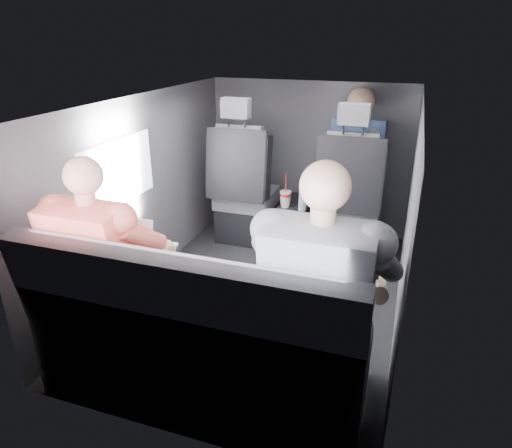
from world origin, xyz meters
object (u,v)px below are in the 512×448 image
(rear_bench, at_px, (197,349))
(laptop_white, at_px, (134,247))
(front_seat_right, at_px, (349,209))
(soda_cup, at_px, (285,198))
(front_seat_left, at_px, (245,197))
(laptop_black, at_px, (343,282))
(passenger_front_right, at_px, (356,158))
(passenger_rear_left, at_px, (111,266))
(water_bottle, at_px, (303,201))
(passenger_rear_right, at_px, (322,298))
(center_console, at_px, (295,223))

(rear_bench, xyz_separation_m, laptop_white, (-0.52, 0.31, 0.33))
(front_seat_right, relative_size, soda_cup, 4.37)
(front_seat_left, height_order, laptop_black, front_seat_left)
(soda_cup, distance_m, passenger_front_right, 0.68)
(passenger_rear_left, bearing_deg, soda_cup, 75.12)
(passenger_rear_left, height_order, passenger_front_right, passenger_front_right)
(laptop_white, height_order, laptop_black, laptop_white)
(water_bottle, bearing_deg, front_seat_right, 20.82)
(soda_cup, xyz_separation_m, water_bottle, (0.15, -0.03, 0.01))
(front_seat_left, xyz_separation_m, rear_bench, (0.45, -1.90, -0.09))
(water_bottle, height_order, laptop_white, laptop_white)
(water_bottle, height_order, passenger_rear_left, passenger_rear_left)
(laptop_black, distance_m, passenger_rear_right, 0.22)
(rear_bench, bearing_deg, passenger_rear_left, 169.45)
(rear_bench, distance_m, soda_cup, 1.81)
(water_bottle, height_order, passenger_front_right, passenger_front_right)
(laptop_black, bearing_deg, laptop_white, -179.99)
(water_bottle, distance_m, laptop_black, 1.56)
(soda_cup, relative_size, laptop_white, 0.77)
(front_seat_left, height_order, passenger_rear_left, front_seat_left)
(front_seat_left, bearing_deg, rear_bench, -76.69)
(front_seat_left, relative_size, center_console, 2.64)
(laptop_white, distance_m, passenger_front_right, 2.09)
(laptop_black, relative_size, passenger_front_right, 0.39)
(passenger_rear_left, xyz_separation_m, passenger_front_right, (0.96, 2.06, 0.13))
(water_bottle, bearing_deg, passenger_rear_right, -73.96)
(passenger_front_right, bearing_deg, soda_cup, -144.42)
(front_seat_left, relative_size, front_seat_right, 1.00)
(water_bottle, bearing_deg, passenger_rear_left, -109.89)
(soda_cup, height_order, water_bottle, soda_cup)
(laptop_black, bearing_deg, center_console, 111.13)
(soda_cup, xyz_separation_m, laptop_white, (-0.46, -1.49, 0.16))
(rear_bench, bearing_deg, front_seat_left, 103.31)
(laptop_black, xyz_separation_m, passenger_rear_right, (-0.06, -0.21, 0.03))
(laptop_white, bearing_deg, water_bottle, 67.34)
(soda_cup, bearing_deg, front_seat_right, 11.27)
(front_seat_left, height_order, water_bottle, front_seat_left)
(soda_cup, height_order, passenger_rear_left, passenger_rear_left)
(front_seat_left, distance_m, water_bottle, 0.57)
(front_seat_right, xyz_separation_m, passenger_front_right, (-0.01, 0.26, 0.36))
(front_seat_left, distance_m, laptop_black, 1.94)
(center_console, bearing_deg, laptop_white, -107.51)
(rear_bench, height_order, soda_cup, rear_bench)
(center_console, xyz_separation_m, laptop_white, (-0.52, -1.63, 0.44))
(front_seat_right, distance_m, passenger_front_right, 0.44)
(water_bottle, distance_m, passenger_front_right, 0.60)
(front_seat_left, relative_size, passenger_front_right, 1.39)
(water_bottle, bearing_deg, soda_cup, 167.21)
(front_seat_right, bearing_deg, rear_bench, -103.31)
(front_seat_left, xyz_separation_m, front_seat_right, (0.90, 0.00, 0.00))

